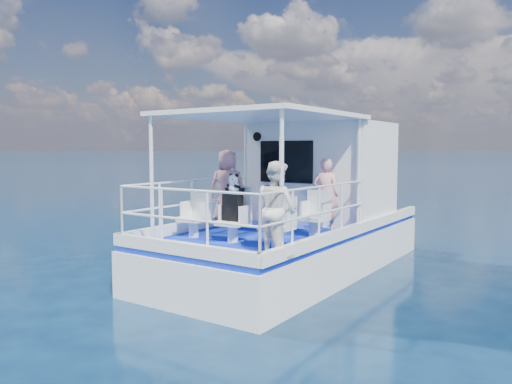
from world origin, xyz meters
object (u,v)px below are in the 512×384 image
passenger_stbd_aft (276,209)px  passenger_port_fwd (227,188)px  backpack_center (233,207)px  panda (234,183)px

passenger_stbd_aft → passenger_port_fwd: bearing=-20.3°
backpack_center → panda: 0.41m
passenger_port_fwd → panda: passenger_port_fwd is taller
backpack_center → passenger_stbd_aft: bearing=-23.5°
passenger_stbd_aft → backpack_center: bearing=-4.6°
backpack_center → panda: size_ratio=1.47×
panda → backpack_center: bearing=-148.6°
passenger_port_fwd → passenger_stbd_aft: passenger_port_fwd is taller
backpack_center → panda: panda is taller
panda → passenger_stbd_aft: bearing=-24.4°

